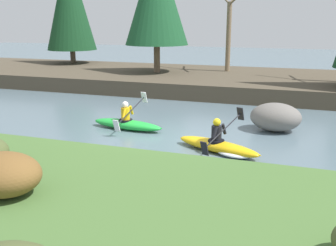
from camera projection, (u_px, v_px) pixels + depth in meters
The scene contains 9 objects.
ground_plane at pixel (170, 140), 12.63m from camera, with size 90.00×90.00×0.00m, color slate.
riverbank_near at pixel (53, 228), 6.77m from camera, with size 44.00×7.36×0.56m.
riverbank_far at pixel (229, 82), 22.12m from camera, with size 44.00×8.50×0.78m.
conifer_tree_far_left at pixel (70, 0), 26.71m from camera, with size 3.39×3.39×7.59m.
bare_tree_upstream at pixel (229, 28), 22.92m from camera, with size 2.95×2.91×5.29m.
shrub_clump_second at pixel (3, 174), 7.32m from camera, with size 1.49×1.25×0.81m.
kayaker_lead at pixel (221, 146), 11.41m from camera, with size 2.74×2.00×1.20m.
kayaker_middle at pixel (128, 123), 13.85m from camera, with size 2.79×2.07×1.20m.
boulder_midstream at pixel (276, 117), 13.60m from camera, with size 1.74×1.36×0.98m.
Camera 1 is at (3.85, -11.44, 3.75)m, focal length 42.00 mm.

